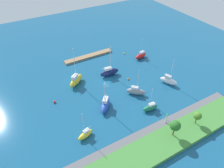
# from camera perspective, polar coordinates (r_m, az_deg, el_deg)

# --- Properties ---
(water) EXTENTS (160.00, 160.00, 0.00)m
(water) POSITION_cam_1_polar(r_m,az_deg,el_deg) (82.73, -1.65, 1.00)
(water) COLOR #19567F
(water) RESTS_ON ground
(pier_dock) EXTENTS (22.78, 2.87, 0.83)m
(pier_dock) POSITION_cam_1_polar(r_m,az_deg,el_deg) (97.47, -6.42, 7.52)
(pier_dock) COLOR #997A56
(pier_dock) RESTS_ON ground
(breakwater) EXTENTS (61.79, 3.04, 1.20)m
(breakwater) POSITION_cam_1_polar(r_m,az_deg,el_deg) (65.40, 10.89, -12.27)
(breakwater) COLOR slate
(breakwater) RESTS_ON ground
(shoreline_park) EXTENTS (60.97, 8.70, 1.34)m
(shoreline_park) POSITION_cam_1_polar(r_m,az_deg,el_deg) (63.18, 14.00, -15.38)
(shoreline_park) COLOR #478C3D
(shoreline_park) RESTS_ON ground
(harbor_beacon) EXTENTS (0.56, 0.56, 3.73)m
(harbor_beacon) POSITION_cam_1_polar(r_m,az_deg,el_deg) (65.89, 14.66, -8.88)
(harbor_beacon) COLOR silver
(harbor_beacon) RESTS_ON breakwater
(park_tree_east) EXTENTS (2.44, 2.44, 4.36)m
(park_tree_east) POSITION_cam_1_polar(r_m,az_deg,el_deg) (67.76, 22.34, -8.07)
(park_tree_east) COLOR brown
(park_tree_east) RESTS_ON shoreline_park
(park_tree_west) EXTENTS (3.08, 3.08, 5.60)m
(park_tree_west) POSITION_cam_1_polar(r_m,az_deg,el_deg) (61.72, 16.89, -10.83)
(park_tree_west) COLOR brown
(park_tree_west) RESTS_ON shoreline_park
(sailboat_yellow_by_breakwater) EXTENTS (5.38, 2.91, 10.13)m
(sailboat_yellow_by_breakwater) POSITION_cam_1_polar(r_m,az_deg,el_deg) (63.14, -7.25, -13.46)
(sailboat_yellow_by_breakwater) COLOR yellow
(sailboat_yellow_by_breakwater) RESTS_ON water
(sailboat_green_outer_mooring) EXTENTS (5.62, 2.51, 9.50)m
(sailboat_green_outer_mooring) POSITION_cam_1_polar(r_m,az_deg,el_deg) (70.95, 10.43, -6.32)
(sailboat_green_outer_mooring) COLOR #19724C
(sailboat_green_outer_mooring) RESTS_ON water
(sailboat_white_inner_mooring) EXTENTS (4.83, 6.88, 11.31)m
(sailboat_white_inner_mooring) POSITION_cam_1_polar(r_m,az_deg,el_deg) (83.06, 15.18, 0.92)
(sailboat_white_inner_mooring) COLOR white
(sailboat_white_inner_mooring) RESTS_ON water
(sailboat_blue_off_beacon) EXTENTS (6.76, 7.26, 11.25)m
(sailboat_blue_off_beacon) POSITION_cam_1_polar(r_m,az_deg,el_deg) (70.35, -1.87, -5.62)
(sailboat_blue_off_beacon) COLOR #2347B2
(sailboat_blue_off_beacon) RESTS_ON water
(sailboat_navy_far_south) EXTENTS (8.10, 2.80, 13.67)m
(sailboat_navy_far_south) POSITION_cam_1_polar(r_m,az_deg,el_deg) (84.31, -0.71, 3.28)
(sailboat_navy_far_south) COLOR #141E4C
(sailboat_navy_far_south) RESTS_ON water
(sailboat_red_east_end) EXTENTS (6.44, 3.24, 9.64)m
(sailboat_red_east_end) POSITION_cam_1_polar(r_m,az_deg,el_deg) (96.58, 7.90, 7.71)
(sailboat_red_east_end) COLOR red
(sailboat_red_east_end) RESTS_ON water
(sailboat_gray_lone_south) EXTENTS (6.48, 6.07, 11.06)m
(sailboat_gray_lone_south) POSITION_cam_1_polar(r_m,az_deg,el_deg) (75.97, 6.56, -1.96)
(sailboat_gray_lone_south) COLOR gray
(sailboat_gray_lone_south) RESTS_ON water
(sailboat_yellow_center_basin) EXTENTS (7.78, 6.63, 15.26)m
(sailboat_yellow_center_basin) POSITION_cam_1_polar(r_m,az_deg,el_deg) (81.09, -9.77, 1.06)
(sailboat_yellow_center_basin) COLOR yellow
(sailboat_yellow_center_basin) RESTS_ON water
(mooring_buoy_yellow) EXTENTS (0.66, 0.66, 0.66)m
(mooring_buoy_yellow) POSITION_cam_1_polar(r_m,az_deg,el_deg) (99.44, 3.37, 8.34)
(mooring_buoy_yellow) COLOR yellow
(mooring_buoy_yellow) RESTS_ON water
(mooring_buoy_red) EXTENTS (0.83, 0.83, 0.83)m
(mooring_buoy_red) POSITION_cam_1_polar(r_m,az_deg,el_deg) (75.54, -15.44, -4.71)
(mooring_buoy_red) COLOR red
(mooring_buoy_red) RESTS_ON water
(mooring_buoy_orange) EXTENTS (0.68, 0.68, 0.68)m
(mooring_buoy_orange) POSITION_cam_1_polar(r_m,az_deg,el_deg) (83.03, 4.45, 1.34)
(mooring_buoy_orange) COLOR orange
(mooring_buoy_orange) RESTS_ON water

